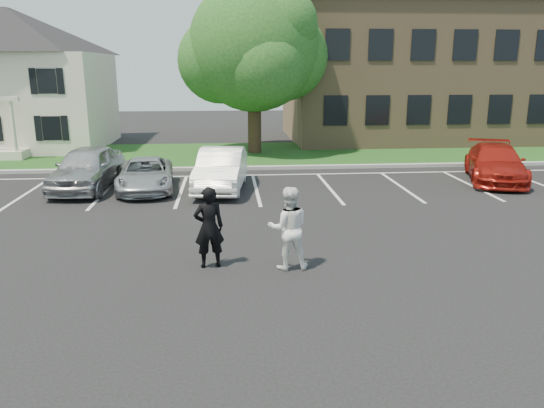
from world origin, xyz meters
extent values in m
plane|color=black|center=(0.00, 0.00, 0.00)|extent=(90.00, 90.00, 0.00)
cube|color=gray|center=(0.00, 12.00, 0.07)|extent=(40.00, 0.30, 0.15)
cube|color=#1B4816|center=(0.00, 16.00, 0.04)|extent=(44.00, 8.00, 0.08)
cube|color=silver|center=(-8.40, 8.00, 0.01)|extent=(0.12, 5.20, 0.01)
cube|color=silver|center=(-5.60, 8.00, 0.01)|extent=(0.12, 5.20, 0.01)
cube|color=silver|center=(-2.80, 8.00, 0.01)|extent=(0.12, 5.20, 0.01)
cube|color=silver|center=(0.00, 8.00, 0.01)|extent=(0.12, 5.20, 0.01)
cube|color=silver|center=(2.80, 8.00, 0.01)|extent=(0.12, 5.20, 0.01)
cube|color=silver|center=(5.60, 8.00, 0.01)|extent=(0.12, 5.20, 0.01)
cube|color=silver|center=(8.40, 8.00, 0.01)|extent=(0.12, 5.20, 0.01)
cube|color=silver|center=(11.20, 8.00, 0.01)|extent=(0.12, 5.20, 0.01)
cube|color=silver|center=(1.40, 10.70, 0.01)|extent=(34.00, 0.12, 0.01)
cube|color=beige|center=(-13.00, 20.00, 2.60)|extent=(10.00, 8.00, 5.20)
pyramid|color=black|center=(-13.00, 20.00, 6.40)|extent=(10.30, 8.24, 2.40)
cylinder|color=beige|center=(-11.30, 15.10, 1.35)|extent=(0.18, 0.18, 2.70)
cube|color=#8A6F4E|center=(14.00, 22.00, 4.00)|extent=(22.00, 10.00, 8.00)
cube|color=#443C34|center=(14.00, 22.00, 8.15)|extent=(22.40, 10.40, 0.30)
cube|color=black|center=(4.80, 16.97, 2.20)|extent=(1.30, 0.06, 1.60)
cube|color=black|center=(4.80, 16.97, 5.60)|extent=(1.30, 0.06, 1.60)
cube|color=black|center=(7.10, 16.97, 2.20)|extent=(1.30, 0.06, 1.60)
cube|color=black|center=(7.10, 16.97, 5.60)|extent=(1.30, 0.06, 1.60)
cube|color=black|center=(9.40, 16.97, 2.20)|extent=(1.30, 0.06, 1.60)
cube|color=black|center=(9.40, 16.97, 5.60)|extent=(1.30, 0.06, 1.60)
cube|color=black|center=(11.70, 16.97, 2.20)|extent=(1.30, 0.06, 1.60)
cube|color=black|center=(11.70, 16.97, 5.60)|extent=(1.30, 0.06, 1.60)
cube|color=black|center=(14.00, 16.97, 2.20)|extent=(1.30, 0.06, 1.60)
cube|color=black|center=(14.00, 16.97, 5.60)|extent=(1.30, 0.06, 1.60)
cube|color=black|center=(16.30, 16.97, 2.20)|extent=(1.30, 0.06, 1.60)
cylinder|color=black|center=(0.40, 16.45, 1.60)|extent=(0.70, 0.70, 3.20)
sphere|color=#18451D|center=(0.40, 16.45, 5.50)|extent=(6.60, 6.60, 6.60)
sphere|color=#18451D|center=(2.00, 17.15, 5.00)|extent=(4.60, 4.60, 4.60)
sphere|color=#18451D|center=(-1.30, 16.85, 4.80)|extent=(4.40, 4.40, 4.40)
sphere|color=#18451D|center=(0.80, 14.95, 4.60)|extent=(4.00, 4.00, 4.00)
sphere|color=#18451D|center=(-0.20, 18.05, 5.80)|extent=(4.20, 4.20, 4.20)
sphere|color=#18451D|center=(1.60, 15.55, 6.40)|extent=(3.80, 3.80, 3.80)
imported|color=black|center=(-1.51, 0.17, 0.95)|extent=(0.77, 0.58, 1.90)
imported|color=white|center=(0.28, -0.08, 0.96)|extent=(0.94, 0.73, 1.92)
imported|color=#A9AAAE|center=(-6.31, 8.63, 0.81)|extent=(2.27, 4.89, 1.62)
imported|color=#A8AAB0|center=(-4.11, 8.22, 0.59)|extent=(2.36, 4.44, 1.19)
imported|color=white|center=(-1.30, 8.15, 0.77)|extent=(2.13, 4.80, 1.53)
imported|color=maroon|center=(9.70, 8.76, 0.72)|extent=(3.55, 5.38, 1.45)
camera|label=1|loc=(-1.06, -11.46, 4.51)|focal=35.00mm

